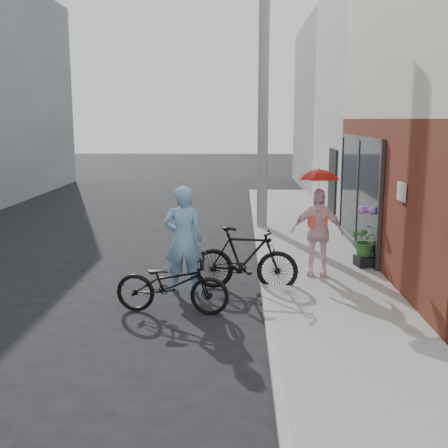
{
  "coord_description": "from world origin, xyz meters",
  "views": [
    {
      "loc": [
        0.51,
        -9.03,
        3.0
      ],
      "look_at": [
        0.21,
        1.07,
        1.1
      ],
      "focal_mm": 45.0,
      "sensor_mm": 36.0,
      "label": 1
    }
  ],
  "objects_px": {
    "kimono_woman": "(317,232)",
    "bike_left": "(172,284)",
    "officer": "(183,240)",
    "utility_pole": "(263,99)",
    "planter": "(365,261)",
    "bike_right": "(245,259)"
  },
  "relations": [
    {
      "from": "officer",
      "to": "bike_left",
      "type": "distance_m",
      "value": 1.19
    },
    {
      "from": "utility_pole",
      "to": "planter",
      "type": "height_order",
      "value": "utility_pole"
    },
    {
      "from": "utility_pole",
      "to": "planter",
      "type": "distance_m",
      "value": 5.63
    },
    {
      "from": "bike_left",
      "to": "kimono_woman",
      "type": "bearing_deg",
      "value": -47.01
    },
    {
      "from": "planter",
      "to": "officer",
      "type": "bearing_deg",
      "value": -157.97
    },
    {
      "from": "utility_pole",
      "to": "bike_right",
      "type": "height_order",
      "value": "utility_pole"
    },
    {
      "from": "utility_pole",
      "to": "planter",
      "type": "bearing_deg",
      "value": -65.44
    },
    {
      "from": "officer",
      "to": "bike_left",
      "type": "xyz_separation_m",
      "value": [
        -0.07,
        -1.09,
        -0.47
      ]
    },
    {
      "from": "kimono_woman",
      "to": "bike_left",
      "type": "bearing_deg",
      "value": -131.12
    },
    {
      "from": "bike_left",
      "to": "bike_right",
      "type": "height_order",
      "value": "bike_right"
    },
    {
      "from": "bike_right",
      "to": "kimono_woman",
      "type": "bearing_deg",
      "value": -57.91
    },
    {
      "from": "kimono_woman",
      "to": "bike_right",
      "type": "bearing_deg",
      "value": -143.46
    },
    {
      "from": "bike_left",
      "to": "kimono_woman",
      "type": "height_order",
      "value": "kimono_woman"
    },
    {
      "from": "bike_right",
      "to": "planter",
      "type": "distance_m",
      "value": 2.73
    },
    {
      "from": "kimono_woman",
      "to": "planter",
      "type": "relative_size",
      "value": 4.29
    },
    {
      "from": "officer",
      "to": "bike_left",
      "type": "relative_size",
      "value": 1.05
    },
    {
      "from": "kimono_woman",
      "to": "utility_pole",
      "type": "bearing_deg",
      "value": 112.05
    },
    {
      "from": "utility_pole",
      "to": "officer",
      "type": "xyz_separation_m",
      "value": [
        -1.57,
        -5.56,
        -2.56
      ]
    },
    {
      "from": "bike_left",
      "to": "utility_pole",
      "type": "bearing_deg",
      "value": -7.67
    },
    {
      "from": "planter",
      "to": "bike_right",
      "type": "bearing_deg",
      "value": -152.58
    },
    {
      "from": "officer",
      "to": "bike_left",
      "type": "height_order",
      "value": "officer"
    },
    {
      "from": "utility_pole",
      "to": "kimono_woman",
      "type": "xyz_separation_m",
      "value": [
        0.84,
        -4.79,
        -2.57
      ]
    }
  ]
}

